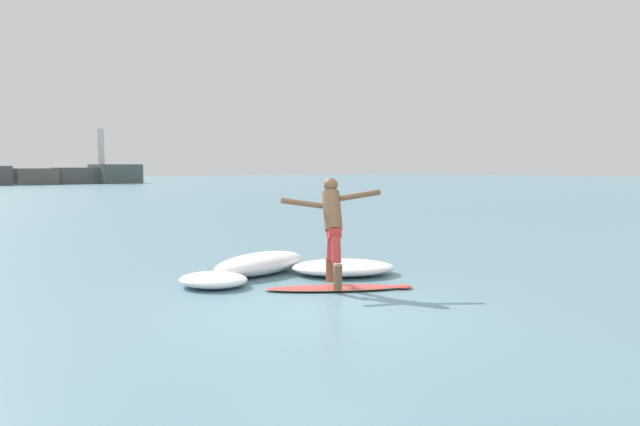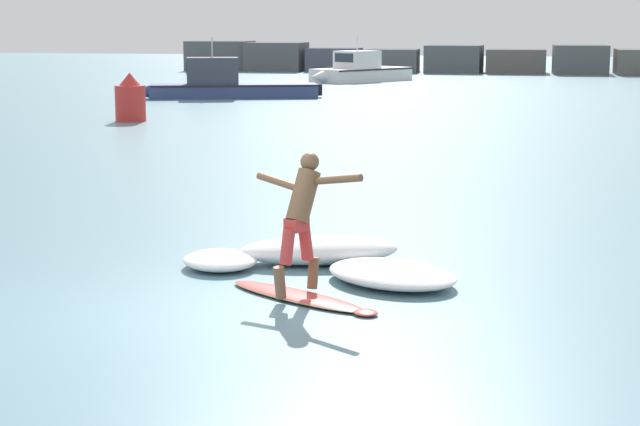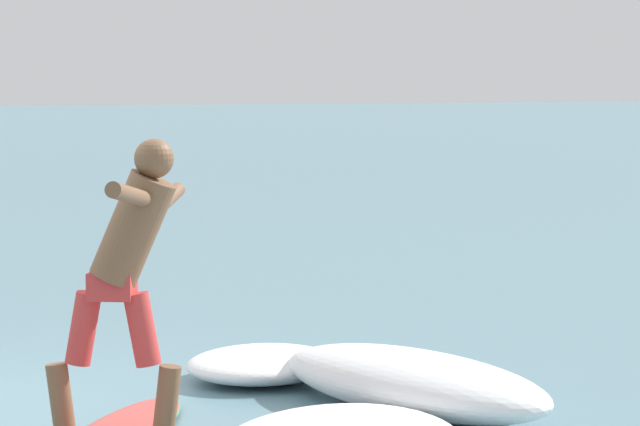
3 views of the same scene
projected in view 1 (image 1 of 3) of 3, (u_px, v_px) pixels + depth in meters
ground_plane at (314, 310)px, 8.52m from camera, size 200.00×200.00×0.00m
surfboard at (336, 288)px, 9.88m from camera, size 2.23×1.55×0.20m
surfer at (332, 222)px, 9.90m from camera, size 1.50×1.00×1.71m
wave_foam_at_tail at (213, 280)px, 10.13m from camera, size 1.45×1.49×0.23m
wave_foam_at_nose at (343, 267)px, 11.29m from camera, size 2.29×2.14×0.25m
wave_foam_beside at (261, 263)px, 11.34m from camera, size 2.43×1.66×0.38m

